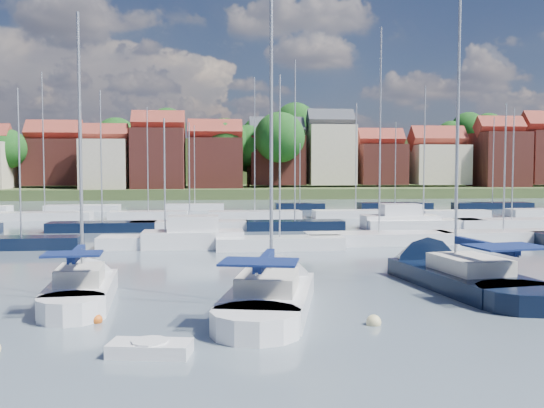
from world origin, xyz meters
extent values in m
plane|color=#4F5E6C|center=(0.00, 40.00, 0.00)|extent=(260.00, 260.00, 0.00)
cube|color=white|center=(-9.54, 3.28, 0.25)|extent=(2.98, 6.24, 1.20)
cone|color=white|center=(-9.82, 7.06, 0.25)|extent=(2.74, 3.13, 2.53)
cylinder|color=white|center=(-9.31, 0.25, 0.25)|extent=(2.71, 2.71, 1.20)
cube|color=beige|center=(-9.50, 2.86, 1.20)|extent=(1.95, 2.65, 0.70)
cylinder|color=#B2B2B7|center=(-9.57, 3.70, 6.47)|extent=(0.14, 0.14, 11.23)
cylinder|color=#B2B2B7|center=(-9.44, 2.02, 2.05)|extent=(0.35, 3.37, 0.10)
cube|color=#0E1B49|center=(-9.44, 2.02, 2.20)|extent=(0.54, 3.22, 0.35)
cube|color=#0E1B49|center=(-9.36, 0.93, 2.35)|extent=(2.26, 1.67, 0.08)
cube|color=white|center=(-1.81, 1.07, 0.25)|extent=(4.70, 7.97, 1.20)
cone|color=white|center=(-0.77, 5.62, 0.25)|extent=(3.84, 4.23, 3.11)
cylinder|color=white|center=(-2.65, -2.57, 0.25)|extent=(3.73, 3.73, 1.20)
cube|color=beige|center=(-1.93, 0.57, 1.20)|extent=(2.82, 3.52, 0.70)
cylinder|color=#B2B2B7|center=(-1.70, 1.58, 7.76)|extent=(0.14, 0.14, 13.82)
cylinder|color=#B2B2B7|center=(-2.16, -0.44, 2.05)|extent=(1.02, 4.07, 0.10)
cube|color=#0E1B49|center=(-2.16, -0.44, 2.20)|extent=(1.17, 3.91, 0.35)
cube|color=#0E1B49|center=(-2.46, -1.76, 2.35)|extent=(2.99, 2.41, 0.08)
cube|color=black|center=(7.60, 4.50, 0.25)|extent=(4.79, 8.94, 1.20)
cone|color=black|center=(6.79, 9.75, 0.25)|extent=(4.13, 4.62, 3.54)
cylinder|color=black|center=(8.24, 0.29, 0.25)|extent=(4.04, 4.04, 1.20)
cube|color=beige|center=(7.69, 3.91, 1.20)|extent=(2.99, 3.88, 0.70)
cylinder|color=#B2B2B7|center=(7.51, 5.08, 8.90)|extent=(0.14, 0.14, 16.11)
cylinder|color=#B2B2B7|center=(7.86, 2.75, 2.05)|extent=(0.81, 4.69, 0.10)
cube|color=#0E1B49|center=(7.86, 2.75, 2.20)|extent=(0.97, 4.48, 0.35)
cube|color=#0E1B49|center=(8.10, 1.23, 2.35)|extent=(3.30, 2.56, 0.08)
cube|color=white|center=(-5.97, -4.42, 0.17)|extent=(2.60, 1.54, 0.48)
cylinder|color=white|center=(-5.97, -4.42, 0.31)|extent=(1.13, 1.13, 0.31)
sphere|color=#D85914|center=(-8.27, -0.33, 0.00)|extent=(0.42, 0.42, 0.42)
sphere|color=beige|center=(1.66, -1.67, 0.00)|extent=(0.54, 0.54, 0.54)
sphere|color=#D85914|center=(5.83, 7.53, 0.00)|extent=(0.50, 0.50, 0.50)
cube|color=black|center=(-17.11, 20.54, 0.35)|extent=(8.01, 2.24, 1.00)
cylinder|color=#B2B2B7|center=(-17.11, 20.54, 5.93)|extent=(0.12, 0.12, 10.16)
cube|color=white|center=(-7.27, 20.20, 0.35)|extent=(9.22, 2.58, 1.00)
cylinder|color=#B2B2B7|center=(-7.27, 20.20, 4.94)|extent=(0.12, 0.12, 8.18)
cube|color=white|center=(0.63, 18.61, 0.35)|extent=(8.78, 2.46, 1.00)
cylinder|color=#B2B2B7|center=(0.63, 18.61, 6.38)|extent=(0.12, 0.12, 11.06)
cube|color=white|center=(8.23, 20.67, 0.35)|extent=(10.79, 3.02, 1.00)
cylinder|color=#B2B2B7|center=(8.23, 20.67, 8.29)|extent=(0.12, 0.12, 14.87)
cube|color=white|center=(17.98, 21.03, 0.35)|extent=(10.13, 2.84, 1.00)
cylinder|color=#B2B2B7|center=(17.98, 21.03, 5.65)|extent=(0.12, 0.12, 9.59)
cube|color=white|center=(-5.31, 20.00, 0.50)|extent=(7.00, 2.60, 1.40)
cube|color=white|center=(-5.31, 20.00, 1.60)|extent=(3.50, 2.20, 1.30)
cube|color=black|center=(-13.55, 31.64, 0.35)|extent=(9.30, 2.60, 1.00)
cylinder|color=#B2B2B7|center=(-13.55, 31.64, 6.59)|extent=(0.12, 0.12, 11.48)
cube|color=white|center=(-5.94, 32.01, 0.35)|extent=(10.40, 2.91, 1.00)
cylinder|color=#B2B2B7|center=(-5.94, 32.01, 5.24)|extent=(0.12, 0.12, 8.77)
cube|color=black|center=(3.48, 31.28, 0.35)|extent=(8.80, 2.46, 1.00)
cylinder|color=#B2B2B7|center=(3.48, 31.28, 8.01)|extent=(0.12, 0.12, 14.33)
cube|color=white|center=(15.40, 31.16, 0.35)|extent=(10.73, 3.00, 1.00)
cylinder|color=#B2B2B7|center=(15.40, 31.16, 6.92)|extent=(0.12, 0.12, 12.14)
cube|color=white|center=(23.82, 30.97, 0.35)|extent=(10.48, 2.93, 1.00)
cylinder|color=#B2B2B7|center=(23.82, 30.97, 5.99)|extent=(0.12, 0.12, 10.28)
cube|color=white|center=(13.46, 32.00, 0.50)|extent=(7.00, 2.60, 1.40)
cube|color=white|center=(13.46, 32.00, 1.60)|extent=(3.50, 2.20, 1.30)
cube|color=white|center=(-21.71, 44.21, 0.35)|extent=(9.71, 2.72, 1.00)
cylinder|color=#B2B2B7|center=(-21.71, 44.21, 8.29)|extent=(0.12, 0.12, 14.88)
cube|color=white|center=(-10.84, 44.51, 0.35)|extent=(8.49, 2.38, 1.00)
cylinder|color=#B2B2B7|center=(-10.84, 44.51, 6.51)|extent=(0.12, 0.12, 11.31)
cube|color=white|center=(0.79, 43.78, 0.35)|extent=(10.16, 2.85, 1.00)
cylinder|color=#B2B2B7|center=(0.79, 43.78, 8.15)|extent=(0.12, 0.12, 14.59)
cube|color=white|center=(12.17, 43.90, 0.35)|extent=(9.53, 2.67, 1.00)
cylinder|color=#B2B2B7|center=(12.17, 43.90, 6.81)|extent=(0.12, 0.12, 11.91)
cube|color=white|center=(23.16, 42.50, 0.35)|extent=(7.62, 2.13, 1.00)
cylinder|color=#B2B2B7|center=(23.16, 42.50, 6.91)|extent=(0.12, 0.12, 12.13)
cube|color=white|center=(-20.26, 56.56, 0.35)|extent=(9.24, 2.59, 1.00)
cylinder|color=#B2B2B7|center=(-20.26, 56.56, 7.43)|extent=(0.12, 0.12, 13.17)
cube|color=white|center=(-6.08, 57.30, 0.35)|extent=(7.57, 2.12, 1.00)
cylinder|color=#B2B2B7|center=(-6.08, 57.30, 5.97)|extent=(0.12, 0.12, 10.24)
cube|color=black|center=(7.88, 57.47, 0.35)|extent=(6.58, 1.84, 1.00)
cylinder|color=#B2B2B7|center=(7.88, 57.47, 4.85)|extent=(0.12, 0.12, 8.01)
cube|color=black|center=(20.94, 57.40, 0.35)|extent=(9.92, 2.78, 1.00)
cylinder|color=#B2B2B7|center=(20.94, 57.40, 6.31)|extent=(0.12, 0.12, 10.92)
cube|color=black|center=(34.28, 56.37, 0.35)|extent=(10.55, 2.95, 1.00)
cylinder|color=#B2B2B7|center=(34.28, 56.37, 6.61)|extent=(0.12, 0.12, 11.51)
cube|color=#46582C|center=(0.00, 117.00, 0.30)|extent=(200.00, 70.00, 3.00)
cube|color=#46582C|center=(0.00, 142.00, 5.00)|extent=(200.00, 60.00, 14.00)
cube|color=maroon|center=(-33.65, 97.79, 6.56)|extent=(10.37, 9.97, 8.73)
cube|color=maroon|center=(-33.65, 97.79, 12.20)|extent=(10.57, 5.13, 5.13)
cube|color=beige|center=(-22.74, 89.00, 6.08)|extent=(8.09, 8.80, 8.96)
cube|color=maroon|center=(-22.74, 89.00, 11.55)|extent=(8.25, 4.00, 4.00)
cube|color=maroon|center=(-13.35, 89.94, 7.08)|extent=(9.36, 10.17, 10.97)
cube|color=maroon|center=(-13.35, 89.94, 13.72)|extent=(9.54, 4.63, 4.63)
cube|color=maroon|center=(-3.04, 91.65, 6.31)|extent=(9.90, 8.56, 9.42)
cube|color=maroon|center=(-3.04, 91.65, 12.23)|extent=(10.10, 4.90, 4.90)
cube|color=maroon|center=(9.10, 96.65, 6.95)|extent=(10.59, 8.93, 9.49)
cube|color=#383A42|center=(9.10, 96.65, 12.99)|extent=(10.80, 5.24, 5.24)
cube|color=beige|center=(19.71, 95.80, 8.02)|extent=(9.01, 8.61, 11.65)
cube|color=#383A42|center=(19.71, 95.80, 14.95)|extent=(9.19, 4.46, 4.46)
cube|color=maroon|center=(30.17, 97.00, 6.20)|extent=(9.10, 9.34, 8.00)
cube|color=maroon|center=(30.17, 97.00, 11.32)|extent=(9.28, 4.50, 4.50)
cube|color=beige|center=(41.95, 96.59, 6.14)|extent=(10.86, 9.59, 7.88)
cube|color=maroon|center=(41.95, 96.59, 11.41)|extent=(11.07, 5.37, 5.37)
cube|color=maroon|center=(53.76, 93.92, 7.09)|extent=(9.18, 9.96, 10.97)
cube|color=maroon|center=(53.76, 93.92, 13.70)|extent=(9.36, 4.54, 4.54)
cylinder|color=#382619|center=(56.77, 115.51, 8.51)|extent=(0.50, 0.50, 4.47)
sphere|color=#1D591B|center=(56.77, 115.51, 14.58)|extent=(8.18, 8.18, 8.18)
cylinder|color=#382619|center=(3.46, 95.93, 3.83)|extent=(0.50, 0.50, 4.46)
sphere|color=#1D591B|center=(3.46, 95.93, 9.88)|extent=(8.15, 8.15, 8.15)
cylinder|color=#382619|center=(15.22, 113.68, 8.58)|extent=(0.50, 0.50, 5.15)
sphere|color=#1D591B|center=(15.22, 113.68, 15.56)|extent=(9.41, 9.41, 9.41)
cylinder|color=#382619|center=(-13.54, 116.31, 8.68)|extent=(0.50, 0.50, 4.56)
sphere|color=#1D591B|center=(-13.54, 116.31, 14.87)|extent=(8.34, 8.34, 8.34)
cylinder|color=#382619|center=(-23.24, 105.25, 4.18)|extent=(0.50, 0.50, 5.15)
sphere|color=#1D591B|center=(-23.24, 105.25, 11.17)|extent=(9.42, 9.42, 9.42)
cylinder|color=#382619|center=(-38.67, 107.32, 6.76)|extent=(0.50, 0.50, 3.42)
sphere|color=#1D591B|center=(-38.67, 107.32, 11.40)|extent=(6.26, 6.26, 6.26)
cylinder|color=#382619|center=(13.76, 104.71, 3.48)|extent=(0.50, 0.50, 3.77)
sphere|color=#1D591B|center=(13.76, 104.71, 8.60)|extent=(6.89, 6.89, 6.89)
cylinder|color=#382619|center=(9.05, 90.94, 4.21)|extent=(0.50, 0.50, 5.21)
sphere|color=#1D591B|center=(9.05, 90.94, 11.28)|extent=(9.53, 9.53, 9.53)
cylinder|color=#382619|center=(61.93, 101.62, 3.09)|extent=(0.50, 0.50, 2.97)
sphere|color=#1D591B|center=(61.93, 101.62, 7.12)|extent=(5.44, 5.44, 5.44)
cylinder|color=#382619|center=(-1.15, 93.75, 4.02)|extent=(0.50, 0.50, 4.84)
sphere|color=#1D591B|center=(-1.15, 93.75, 10.59)|extent=(8.85, 8.85, 8.85)
cylinder|color=#382619|center=(52.68, 115.72, 8.17)|extent=(0.50, 0.50, 3.72)
sphere|color=#1D591B|center=(52.68, 115.72, 13.21)|extent=(6.80, 6.80, 6.80)
cylinder|color=#382619|center=(54.05, 94.13, 3.62)|extent=(0.50, 0.50, 4.05)
sphere|color=#1D591B|center=(54.05, 94.13, 9.11)|extent=(7.40, 7.40, 7.40)
cylinder|color=#382619|center=(-40.96, 92.79, 3.60)|extent=(0.50, 0.50, 4.00)
sphere|color=#1D591B|center=(-40.96, 92.79, 9.04)|extent=(7.32, 7.32, 7.32)
cylinder|color=#382619|center=(6.84, 113.29, 7.91)|extent=(0.50, 0.50, 3.93)
sphere|color=#1D591B|center=(6.84, 113.29, 13.24)|extent=(7.19, 7.19, 7.19)
cylinder|color=#382619|center=(30.65, 100.17, 3.51)|extent=(0.50, 0.50, 3.82)
sphere|color=#1D591B|center=(30.65, 100.17, 8.70)|extent=(6.99, 6.99, 6.99)
cylinder|color=#382619|center=(-17.44, 93.12, 3.34)|extent=(0.50, 0.50, 3.48)
sphere|color=#1D591B|center=(-17.44, 93.12, 8.07)|extent=(6.37, 6.37, 6.37)
cylinder|color=#382619|center=(57.51, 102.81, 3.09)|extent=(0.50, 0.50, 2.99)
sphere|color=#1D591B|center=(57.51, 102.81, 7.14)|extent=(5.46, 5.46, 5.46)
cylinder|color=#382619|center=(3.61, 99.04, 3.22)|extent=(0.50, 0.50, 3.25)
sphere|color=#1D591B|center=(3.61, 99.04, 7.63)|extent=(5.94, 5.94, 5.94)
cylinder|color=#382619|center=(-3.05, 100.73, 3.09)|extent=(0.50, 0.50, 2.98)
sphere|color=#1D591B|center=(-3.05, 100.73, 7.14)|extent=(5.46, 5.46, 5.46)
cylinder|color=#382619|center=(64.66, 121.74, 9.36)|extent=(0.50, 0.50, 4.29)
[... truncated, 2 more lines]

